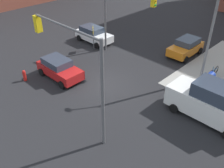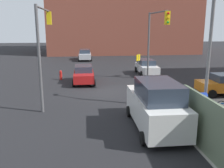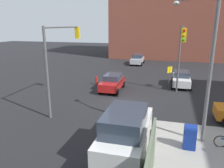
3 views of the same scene
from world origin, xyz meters
name	(u,v)px [view 3 (image 3 of 3)]	position (x,y,z in m)	size (l,w,h in m)	color
ground_plane	(124,102)	(0.00, 0.00, 0.00)	(120.00, 120.00, 0.00)	black
building_brick_west	(184,8)	(-32.00, 5.76, 9.93)	(16.00, 28.00, 19.85)	brown
traffic_signal_nw_corner	(181,48)	(-2.32, 4.50, 4.64)	(5.70, 0.36, 6.50)	#59595B
traffic_signal_se_corner	(61,50)	(2.29, -4.50, 4.65)	(5.77, 0.36, 6.50)	#59595B
street_lamp_corner	(205,61)	(4.99, 5.49, 4.70)	(1.73, 2.27, 8.00)	slate
warning_sign_two_way	(169,74)	(-5.40, 3.70, 1.64)	(0.48, 0.48, 2.40)	#4C4C4C
mailbox_blue	(190,136)	(6.20, 5.00, 0.76)	(0.56, 0.64, 1.43)	navy
fire_hydrant	(97,80)	(-5.00, -4.20, 0.49)	(0.26, 0.26, 0.94)	red
sedan_silver	(137,59)	(-19.30, -1.75, 0.84)	(4.48, 2.02, 1.62)	#B7BABF
coupe_white	(181,79)	(-6.84, 4.98, 0.84)	(4.17, 2.02, 1.62)	white
sedan_red	(112,82)	(-3.38, -1.91, 0.84)	(4.14, 2.02, 1.62)	#B21919
van_white_delivery	(126,134)	(7.82, 1.80, 1.28)	(5.40, 2.32, 2.62)	white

